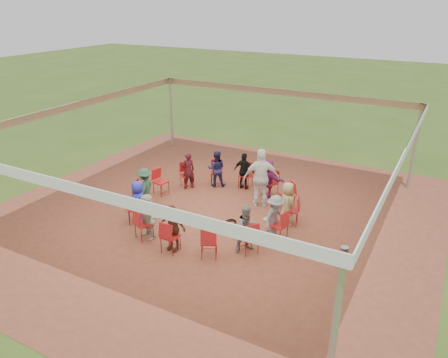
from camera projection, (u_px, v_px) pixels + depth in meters
The scene contains 31 objects.
ground at pixel (214, 215), 13.48m from camera, with size 80.00×80.00×0.00m, color #354F18.
dirt_patch at pixel (214, 214), 13.47m from camera, with size 13.00×13.00×0.00m, color brown.
tent at pixel (213, 141), 12.56m from camera, with size 10.33×10.33×3.00m.
chair_0 at pixel (278, 226), 11.90m from camera, with size 0.42×0.44×0.90m, color #A91719, non-canonical shape.
chair_1 at pixel (291, 210), 12.76m from camera, with size 0.42×0.44×0.90m, color #A91719, non-canonical shape.
chair_2 at pixel (287, 195), 13.73m from camera, with size 0.42×0.44×0.90m, color #A91719, non-canonical shape.
chair_3 at pixel (271, 183), 14.62m from camera, with size 0.42×0.44×0.90m, color #A91719, non-canonical shape.
chair_4 at pixel (246, 176), 15.24m from camera, with size 0.42×0.44×0.90m, color #A91719, non-canonical shape.
chair_5 at pixel (217, 173), 15.48m from camera, with size 0.42×0.44×0.90m, color #A91719, non-canonical shape.
chair_6 at pixel (187, 175), 15.29m from camera, with size 0.42×0.44×0.90m, color #A91719, non-canonical shape.
chair_7 at pixel (161, 182), 14.70m from camera, with size 0.42×0.44×0.90m, color #A91719, non-canonical shape.
chair_8 at pixel (142, 194), 13.84m from camera, with size 0.42×0.44×0.90m, color #A91719, non-canonical shape.
chair_9 at pixel (135, 208), 12.87m from camera, with size 0.42×0.44×0.90m, color #A91719, non-canonical shape.
chair_10 at pixel (144, 224), 11.99m from camera, with size 0.42×0.44×0.90m, color #A91719, non-canonical shape.
chair_11 at pixel (170, 236), 11.36m from camera, with size 0.42×0.44×0.90m, color #A91719, non-canonical shape.
chair_12 at pixel (209, 242), 11.12m from camera, with size 0.42×0.44×0.90m, color #A91719, non-canonical shape.
chair_13 at pixel (249, 237), 11.32m from camera, with size 0.42×0.44×0.90m, color #A91719, non-canonical shape.
person_seated_0 at pixel (275, 218), 11.89m from camera, with size 0.84×0.42×1.30m, color slate.
person_seated_1 at pixel (287, 203), 12.71m from camera, with size 0.64×0.36×1.30m, color tan.
person_seated_2 at pixel (268, 178), 14.47m from camera, with size 1.21×0.45×1.30m, color #7F1D61.
person_seated_3 at pixel (244, 171), 15.07m from camera, with size 0.76×0.39×1.30m, color black.
person_seated_4 at pixel (216, 169), 15.29m from camera, with size 0.63×0.36×1.30m, color #1F1E44.
person_seated_5 at pixel (188, 171), 15.11m from camera, with size 0.47×0.31×1.30m, color #3A0F15.
person_seated_6 at pixel (145, 188), 13.73m from camera, with size 0.84×0.42×1.30m, color #294E36.
person_seated_7 at pixel (138, 202), 12.81m from camera, with size 0.64×0.36×1.30m, color #2530B8.
person_seated_8 at pixel (147, 216), 11.97m from camera, with size 1.21×0.45×1.30m, color #BCB9A6.
person_seated_9 at pixel (173, 227), 11.38m from camera, with size 0.76×0.39×1.30m, color brown.
person_seated_10 at pixel (247, 228), 11.34m from camera, with size 0.63×0.36×1.30m, color slate.
standing_person at pixel (261, 178), 13.69m from camera, with size 1.12×0.57×1.91m, color white.
cable_coil at pixel (231, 222), 12.99m from camera, with size 0.43×0.43×0.03m.
laptop at pixel (270, 217), 12.01m from camera, with size 0.28×0.33×0.20m.
Camera 1 is at (6.02, -10.40, 6.21)m, focal length 35.00 mm.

